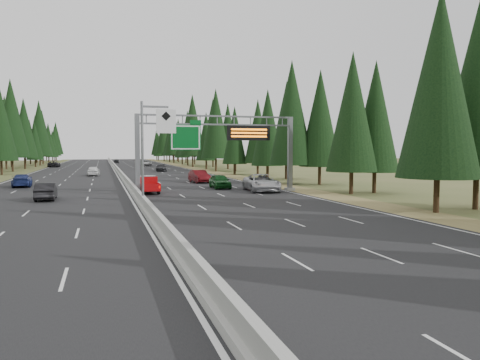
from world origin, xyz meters
The scene contains 19 objects.
ground centered at (0.00, 0.00, 0.00)m, with size 400.00×400.00×0.00m, color #495628.
road centered at (0.00, 80.00, 0.04)m, with size 32.00×260.00×0.08m, color black.
shoulder_right centered at (17.80, 80.00, 0.03)m, with size 3.60×260.00×0.06m, color olive.
shoulder_left centered at (-17.80, 80.00, 0.03)m, with size 3.60×260.00×0.06m, color #495628.
median_barrier centered at (0.00, 80.00, 0.41)m, with size 0.70×260.00×0.85m.
sign_gantry centered at (8.92, 34.88, 5.27)m, with size 16.75×0.98×7.80m.
hov_sign_pole centered at (0.58, 24.97, 4.72)m, with size 2.80×0.50×8.00m.
tree_row_right centered at (21.80, 79.04, 8.91)m, with size 11.95×242.11×18.61m.
silver_minivan centered at (13.00, 34.97, 0.98)m, with size 2.99×6.48×1.80m, color #ABACB0.
red_pickup centered at (1.50, 36.74, 1.01)m, with size 1.84×5.16×1.68m.
car_ahead_green centered at (9.78, 40.00, 0.88)m, with size 1.89×4.70×1.60m, color #124E1A.
car_ahead_dkred centered at (9.36, 49.61, 0.91)m, with size 1.75×5.02×1.65m, color #500B0F.
car_ahead_dkgrey centered at (8.42, 83.20, 0.80)m, with size 2.02×4.96×1.44m, color black.
car_ahead_white centered at (8.50, 115.67, 0.88)m, with size 2.66×5.78×1.61m, color #B6B6B6.
car_ahead_far centered at (1.50, 145.93, 0.77)m, with size 1.63×4.04×1.38m, color black.
car_onc_near centered at (-7.65, 32.32, 0.83)m, with size 1.59×4.56×1.50m, color black.
car_onc_blue centered at (-11.98, 48.53, 0.83)m, with size 2.10×5.16×1.50m, color navy.
car_onc_white centered at (-4.36, 70.36, 0.88)m, with size 1.90×4.71×1.61m, color silver.
car_onc_far centered at (-14.50, 114.24, 0.85)m, with size 2.55×5.54×1.54m, color black.
Camera 1 is at (-2.94, -11.07, 4.43)m, focal length 35.00 mm.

